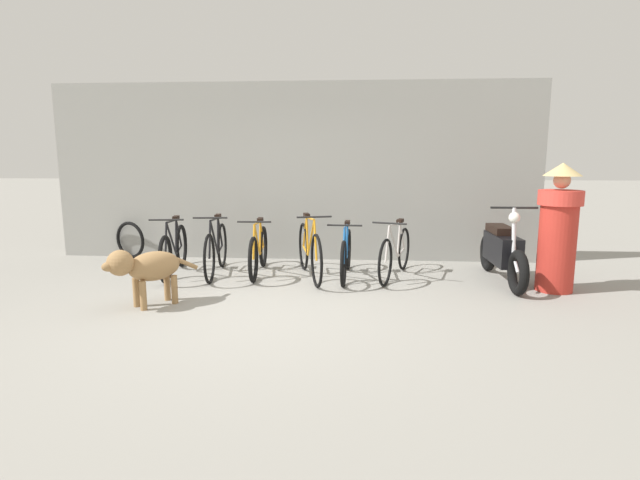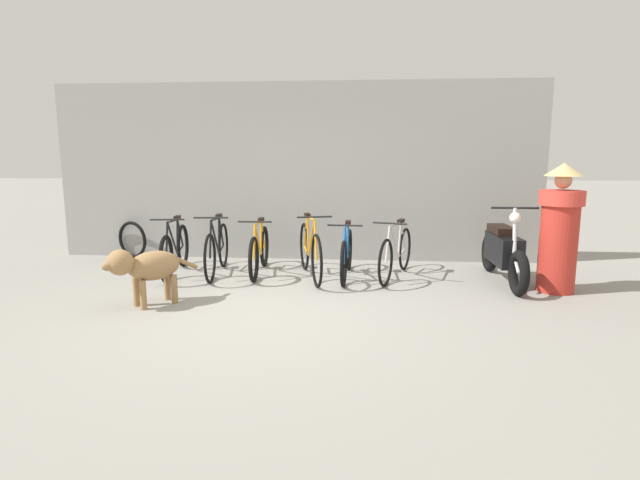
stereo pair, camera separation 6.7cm
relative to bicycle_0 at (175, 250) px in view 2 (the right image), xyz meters
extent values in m
plane|color=gray|center=(1.57, -1.64, -0.34)|extent=(60.00, 60.00, 0.00)
cube|color=gray|center=(1.57, 1.29, 1.07)|extent=(7.86, 0.20, 2.83)
torus|color=black|center=(0.07, -0.50, -0.02)|extent=(0.14, 0.65, 0.65)
torus|color=black|center=(-0.07, 0.50, -0.02)|extent=(0.14, 0.65, 0.65)
cylinder|color=black|center=(0.02, -0.11, 0.19)|extent=(0.10, 0.50, 0.54)
cylinder|color=black|center=(-0.02, 0.17, 0.17)|extent=(0.05, 0.13, 0.49)
cylinder|color=black|center=(0.01, -0.06, 0.43)|extent=(0.11, 0.58, 0.06)
cylinder|color=black|center=(-0.04, 0.31, -0.04)|extent=(0.08, 0.38, 0.08)
cylinder|color=black|center=(-0.05, 0.36, 0.20)|extent=(0.07, 0.30, 0.45)
cylinder|color=black|center=(0.06, -0.43, 0.21)|extent=(0.05, 0.18, 0.48)
cube|color=black|center=(-0.03, 0.22, 0.45)|extent=(0.09, 0.19, 0.05)
cylinder|color=black|center=(0.05, -0.35, 0.49)|extent=(0.46, 0.09, 0.02)
torus|color=black|center=(0.66, -0.47, -0.01)|extent=(0.10, 0.67, 0.67)
torus|color=black|center=(0.56, 0.52, -0.01)|extent=(0.10, 0.67, 0.67)
cylinder|color=black|center=(0.62, -0.09, 0.21)|extent=(0.08, 0.49, 0.56)
cylinder|color=black|center=(0.59, 0.19, 0.19)|extent=(0.04, 0.13, 0.51)
cylinder|color=black|center=(0.62, -0.04, 0.46)|extent=(0.08, 0.57, 0.06)
cylinder|color=black|center=(0.58, 0.33, -0.03)|extent=(0.07, 0.38, 0.08)
cylinder|color=black|center=(0.57, 0.38, 0.22)|extent=(0.06, 0.30, 0.47)
cylinder|color=black|center=(0.65, -0.40, 0.23)|extent=(0.05, 0.18, 0.50)
cube|color=black|center=(0.59, 0.24, 0.48)|extent=(0.09, 0.19, 0.05)
cylinder|color=black|center=(0.64, -0.33, 0.52)|extent=(0.46, 0.07, 0.02)
torus|color=black|center=(1.23, -0.37, -0.03)|extent=(0.09, 0.62, 0.62)
torus|color=black|center=(1.17, 0.61, -0.03)|extent=(0.09, 0.62, 0.62)
cylinder|color=orange|center=(1.21, 0.01, 0.17)|extent=(0.05, 0.49, 0.52)
cylinder|color=orange|center=(1.19, 0.29, 0.15)|extent=(0.03, 0.13, 0.47)
cylinder|color=orange|center=(1.20, 0.06, 0.40)|extent=(0.06, 0.57, 0.06)
cylinder|color=orange|center=(1.18, 0.43, -0.06)|extent=(0.05, 0.37, 0.07)
cylinder|color=orange|center=(1.18, 0.48, 0.18)|extent=(0.04, 0.30, 0.44)
cylinder|color=orange|center=(1.22, -0.30, 0.19)|extent=(0.04, 0.18, 0.46)
cube|color=black|center=(1.19, 0.34, 0.42)|extent=(0.08, 0.18, 0.05)
cylinder|color=black|center=(1.22, -0.23, 0.46)|extent=(0.46, 0.05, 0.02)
torus|color=black|center=(2.09, -0.56, 0.01)|extent=(0.22, 0.69, 0.70)
torus|color=black|center=(1.81, 0.44, 0.01)|extent=(0.22, 0.69, 0.70)
cylinder|color=orange|center=(1.98, -0.17, 0.23)|extent=(0.16, 0.50, 0.58)
cylinder|color=orange|center=(1.90, 0.12, 0.22)|extent=(0.06, 0.13, 0.53)
cylinder|color=orange|center=(1.97, -0.12, 0.50)|extent=(0.19, 0.59, 0.06)
cylinder|color=orange|center=(1.87, 0.25, -0.02)|extent=(0.13, 0.39, 0.08)
cylinder|color=orange|center=(1.85, 0.30, 0.24)|extent=(0.11, 0.31, 0.49)
cylinder|color=orange|center=(2.07, -0.49, 0.26)|extent=(0.08, 0.18, 0.52)
cube|color=black|center=(1.89, 0.17, 0.51)|extent=(0.12, 0.19, 0.05)
cylinder|color=black|center=(2.05, -0.41, 0.55)|extent=(0.45, 0.15, 0.02)
torus|color=black|center=(2.44, -0.51, -0.04)|extent=(0.07, 0.61, 0.61)
torus|color=black|center=(2.48, 0.50, -0.04)|extent=(0.07, 0.61, 0.61)
cylinder|color=#1959A5|center=(2.45, -0.12, 0.16)|extent=(0.05, 0.50, 0.51)
cylinder|color=#1959A5|center=(2.47, 0.17, 0.14)|extent=(0.03, 0.13, 0.46)
cylinder|color=#1959A5|center=(2.46, -0.07, 0.39)|extent=(0.05, 0.59, 0.06)
cylinder|color=#1959A5|center=(2.47, 0.31, -0.06)|extent=(0.04, 0.39, 0.07)
cylinder|color=#1959A5|center=(2.47, 0.36, 0.17)|extent=(0.04, 0.30, 0.43)
cylinder|color=#1959A5|center=(2.44, -0.44, 0.18)|extent=(0.04, 0.18, 0.45)
cube|color=black|center=(2.47, 0.22, 0.40)|extent=(0.08, 0.18, 0.05)
cylinder|color=black|center=(2.44, -0.36, 0.44)|extent=(0.46, 0.04, 0.02)
torus|color=black|center=(2.98, -0.44, -0.03)|extent=(0.23, 0.61, 0.63)
torus|color=black|center=(3.31, 0.55, -0.03)|extent=(0.23, 0.61, 0.63)
cylinder|color=beige|center=(3.10, -0.05, 0.17)|extent=(0.19, 0.50, 0.52)
cylinder|color=beige|center=(3.20, 0.23, 0.16)|extent=(0.07, 0.13, 0.48)
cylinder|color=beige|center=(3.12, -0.01, 0.41)|extent=(0.21, 0.58, 0.06)
cylinder|color=beige|center=(3.24, 0.37, -0.05)|extent=(0.15, 0.38, 0.08)
cylinder|color=beige|center=(3.26, 0.42, 0.18)|extent=(0.12, 0.30, 0.44)
cylinder|color=beige|center=(3.00, -0.37, 0.20)|extent=(0.08, 0.18, 0.47)
cube|color=black|center=(3.22, 0.28, 0.42)|extent=(0.12, 0.19, 0.05)
cylinder|color=black|center=(3.03, -0.29, 0.47)|extent=(0.44, 0.17, 0.02)
torus|color=black|center=(4.57, -0.74, -0.06)|extent=(0.13, 0.56, 0.56)
torus|color=black|center=(4.54, 0.57, -0.06)|extent=(0.13, 0.56, 0.56)
cube|color=black|center=(4.55, -0.09, 0.11)|extent=(0.30, 0.89, 0.38)
cube|color=black|center=(4.55, 0.07, 0.35)|extent=(0.25, 0.57, 0.10)
cylinder|color=silver|center=(4.56, -0.50, 0.40)|extent=(0.05, 0.15, 0.60)
cylinder|color=silver|center=(4.56, -0.64, 0.02)|extent=(0.04, 0.22, 0.20)
cylinder|color=black|center=(4.56, -0.45, 0.70)|extent=(0.58, 0.04, 0.03)
sphere|color=silver|center=(4.56, -0.48, 0.58)|extent=(0.14, 0.14, 0.14)
ellipsoid|color=#997247|center=(0.32, -1.47, 0.11)|extent=(0.65, 0.67, 0.33)
cylinder|color=#997247|center=(0.27, -1.67, -0.18)|extent=(0.10, 0.10, 0.33)
cylinder|color=#997247|center=(0.13, -1.54, -0.18)|extent=(0.10, 0.10, 0.33)
cylinder|color=#997247|center=(0.52, -1.39, -0.18)|extent=(0.10, 0.10, 0.33)
cylinder|color=#997247|center=(0.38, -1.27, -0.18)|extent=(0.10, 0.10, 0.33)
sphere|color=#997247|center=(0.07, -1.75, 0.20)|extent=(0.40, 0.40, 0.28)
ellipsoid|color=#997247|center=(-0.01, -1.84, 0.18)|extent=(0.19, 0.19, 0.11)
cylinder|color=#997247|center=(0.60, -1.17, 0.08)|extent=(0.22, 0.23, 0.18)
cylinder|color=#B72D23|center=(5.10, -0.49, 0.29)|extent=(0.61, 0.61, 1.27)
cylinder|color=#D63C32|center=(5.10, -0.49, 0.83)|extent=(0.72, 0.72, 0.18)
sphere|color=tan|center=(5.10, -0.49, 1.04)|extent=(0.27, 0.27, 0.20)
cone|color=tan|center=(5.10, -0.49, 1.18)|extent=(0.62, 0.62, 0.16)
torus|color=black|center=(-1.14, 1.05, -0.04)|extent=(0.59, 0.28, 0.61)
camera|label=1|loc=(2.61, -6.81, 1.35)|focal=28.00mm
camera|label=2|loc=(2.68, -6.81, 1.35)|focal=28.00mm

